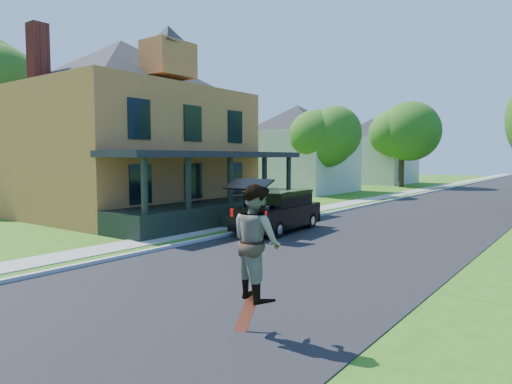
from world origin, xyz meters
The scene contains 13 objects.
ground centered at (0.00, 0.00, 0.00)m, with size 140.00×140.00×0.00m, color #2B6113.
street centered at (0.00, 20.00, 0.00)m, with size 8.00×120.00×0.02m, color black.
curb centered at (-4.05, 20.00, 0.00)m, with size 0.15×120.00×0.12m, color #A8A9A3.
sidewalk centered at (-5.60, 20.00, 0.00)m, with size 1.30×120.00×0.03m, color gray.
front_walk centered at (-9.50, 6.00, 0.00)m, with size 6.50×1.20×0.03m, color gray.
main_house centered at (-12.80, 5.99, 4.92)m, with size 15.56×15.56×10.10m.
neighbor_house_mid centered at (-13.50, 24.00, 4.19)m, with size 12.78×12.78×8.30m.
neighbor_house_far centered at (-13.50, 40.00, 4.19)m, with size 12.78×12.78×8.30m.
black_suv centered at (-3.20, 5.74, 0.81)m, with size 2.08×4.67×2.12m.
skateboarder centered at (2.29, -3.00, 1.52)m, with size 1.12×1.01×1.88m.
skateboard centered at (2.10, -3.05, 0.24)m, with size 0.30×0.40×0.76m.
tree_left_mid centered at (-10.00, 22.05, 4.88)m, with size 6.14×5.76×7.34m.
tree_left_far centered at (-8.52, 34.98, 5.77)m, with size 7.85×7.68×9.12m.
Camera 1 is at (6.64, -8.86, 2.88)m, focal length 32.00 mm.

